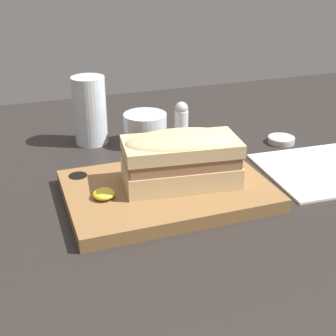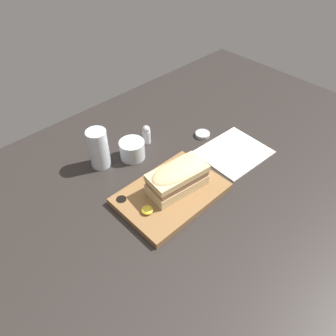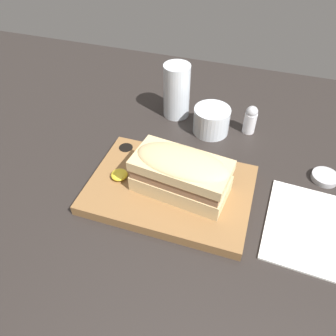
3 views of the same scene
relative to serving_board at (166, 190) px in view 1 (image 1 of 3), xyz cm
name	(u,v)px [view 1 (image 1 of 3)]	position (x,y,z in cm)	size (l,w,h in cm)	color
dining_table	(189,204)	(3.12, -1.58, -2.02)	(174.64, 113.64, 2.00)	#282321
serving_board	(166,190)	(0.00, 0.00, 0.00)	(30.04, 20.69, 2.09)	olive
sandwich	(181,156)	(2.19, -0.33, 5.46)	(17.77, 10.28, 8.27)	#DBBC84
mustard_dollop	(104,194)	(-9.73, -0.93, 1.66)	(3.20, 3.20, 1.28)	yellow
water_glass	(90,115)	(-6.43, 25.16, 4.55)	(6.22, 6.22, 12.86)	silver
wine_glass	(146,130)	(3.30, 21.05, 1.70)	(8.16, 8.16, 6.01)	silver
napkin	(327,169)	(28.64, -0.52, -0.82)	(22.03, 19.28, 0.40)	white
salt_shaker	(181,118)	(11.43, 23.69, 2.39)	(2.80, 2.80, 6.72)	white
condiment_dish	(281,140)	(27.97, 12.83, -0.44)	(5.11, 5.11, 1.16)	#B2B2B7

